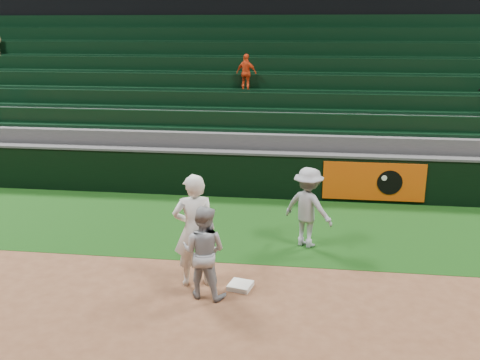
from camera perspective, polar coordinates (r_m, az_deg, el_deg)
name	(u,v)px	position (r m, az deg, el deg)	size (l,w,h in m)	color
ground	(230,285)	(9.76, -1.04, -11.14)	(70.00, 70.00, 0.00)	brown
foul_grass	(250,225)	(12.48, 1.02, -4.86)	(36.00, 4.20, 0.01)	#0F340D
first_base	(240,286)	(9.65, 0.04, -11.21)	(0.39, 0.39, 0.09)	white
first_baseman	(194,230)	(9.43, -4.90, -5.39)	(0.75, 0.49, 2.05)	white
baserunner	(204,252)	(9.10, -3.89, -7.65)	(0.79, 0.61, 1.62)	#9FA3AA
base_coach	(308,207)	(11.16, 7.27, -2.92)	(1.10, 0.63, 1.70)	#9FA2AC
field_wall	(260,174)	(14.36, 2.15, 0.60)	(36.00, 0.45, 1.25)	black
stadium_seating	(270,113)	(17.81, 3.27, 7.14)	(36.00, 5.95, 4.85)	#3D3D40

